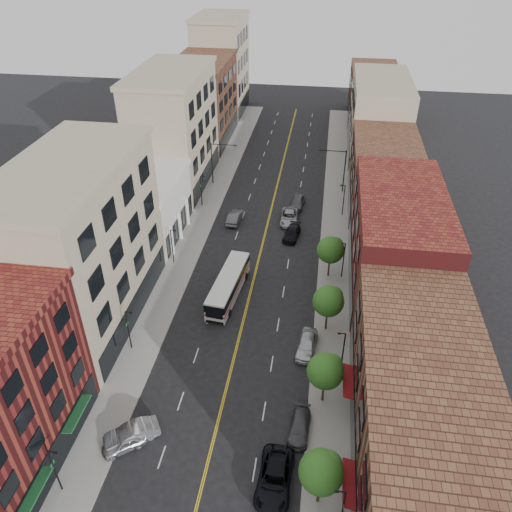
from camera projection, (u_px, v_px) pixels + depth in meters
The scene contains 37 objects.
ground at pixel (217, 424), 45.22m from camera, with size 220.00×220.00×0.00m, color black.
sidewalk_left at pixel (201, 221), 74.96m from camera, with size 4.00×110.00×0.15m, color gray.
sidewalk_right at pixel (335, 232), 72.55m from camera, with size 4.00×110.00×0.15m, color gray.
bldg_l_tanoffice at pixel (82, 248), 52.80m from camera, with size 10.00×22.00×18.00m, color gray.
bldg_l_white at pixel (144, 208), 70.32m from camera, with size 10.00×14.00×8.00m, color silver.
bldg_l_far_a at pixel (174, 131), 81.38m from camera, with size 10.00×20.00×18.00m, color gray.
bldg_l_far_b at pixel (203, 103), 98.55m from camera, with size 10.00×20.00×15.00m, color brown.
bldg_l_far_c at pixel (221, 67), 111.84m from camera, with size 10.00×16.00×20.00m, color gray.
bldg_r_near at pixel (420, 410), 40.35m from camera, with size 10.00×26.00×10.00m, color brown.
bldg_r_mid at pixel (397, 242), 59.39m from camera, with size 10.00×22.00×12.00m, color maroon.
bldg_r_far_a at pixel (384, 174), 77.10m from camera, with size 10.00×20.00×10.00m, color brown.
bldg_r_far_b at pixel (379, 117), 93.12m from camera, with size 10.00×22.00×14.00m, color gray.
bldg_r_far_c at pixel (373, 94), 110.30m from camera, with size 10.00×18.00×11.00m, color brown.
tree_r_0 at pixel (322, 471), 36.92m from camera, with size 3.40×3.40×5.59m.
tree_r_1 at pixel (326, 370), 45.08m from camera, with size 3.40×3.40×5.59m.
tree_r_2 at pixel (329, 300), 53.25m from camera, with size 3.40×3.40×5.59m.
tree_r_3 at pixel (331, 249), 61.42m from camera, with size 3.40×3.40×5.59m.
lamp_l_0 at pixel (55, 468), 38.32m from camera, with size 0.81×0.55×5.05m.
lamp_l_1 at pixel (128, 328), 51.39m from camera, with size 0.81×0.55×5.05m.
lamp_l_2 at pixel (172, 244), 64.46m from camera, with size 0.81×0.55×5.05m.
lamp_l_3 at pixel (201, 189), 77.52m from camera, with size 0.81×0.55×5.05m.
lamp_r_0 at pixel (342, 509), 35.69m from camera, with size 0.81×0.55×5.05m.
lamp_r_1 at pixel (343, 350), 48.76m from camera, with size 0.81×0.55×5.05m.
lamp_r_2 at pixel (343, 258), 61.82m from camera, with size 0.81×0.55×5.05m.
lamp_r_3 at pixel (343, 198), 74.89m from camera, with size 0.81×0.55×5.05m.
signal_mast_left at pixel (216, 159), 83.03m from camera, with size 4.49×0.18×7.20m.
signal_mast_right at pixel (340, 166), 80.56m from camera, with size 4.49×0.18×7.20m.
city_bus at pixel (228, 285), 59.58m from camera, with size 3.51×11.19×2.83m.
car_angle_a at pixel (124, 443), 42.80m from camera, with size 1.54×3.83×1.30m, color #A8AAB0.
car_angle_b at pixel (132, 433), 43.44m from camera, with size 1.68×4.83×1.59m, color silver.
car_parked_near at pixel (275, 478), 39.95m from camera, with size 2.74×5.94×1.65m, color black.
car_parked_mid at pixel (299, 427), 44.17m from camera, with size 1.80×4.42×1.28m, color #424247.
car_parked_far at pixel (307, 345), 52.41m from camera, with size 1.94×4.82×1.64m, color #BABDC2.
car_lane_behind at pixel (235, 217), 74.62m from camera, with size 1.66×4.76×1.57m, color #4D4E52.
car_lane_a at pixel (292, 233), 71.00m from camera, with size 1.94×4.77×1.38m, color black.
car_lane_b at pixel (289, 217), 74.66m from camera, with size 2.57×5.58×1.55m, color #9C9DA3.
car_lane_c at pixel (298, 202), 78.57m from camera, with size 1.93×4.79×1.63m, color #4F5055.
Camera 1 is at (7.64, -27.90, 38.11)m, focal length 35.00 mm.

